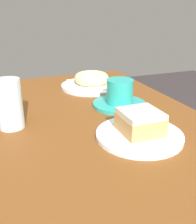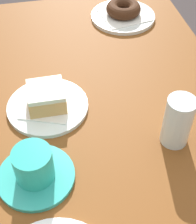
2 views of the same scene
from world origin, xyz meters
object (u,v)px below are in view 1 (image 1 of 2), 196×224
plate_glazed_square (139,135)px  donut_glazed_square (140,122)px  coffee_cup (120,96)px  donut_sugar_ring (92,78)px  plate_sugar_ring (92,86)px  water_glass (9,104)px

plate_glazed_square → donut_glazed_square: donut_glazed_square is taller
coffee_cup → donut_sugar_ring: bearing=3.3°
plate_sugar_ring → plate_glazed_square: bearing=175.6°
plate_glazed_square → donut_glazed_square: (0.00, -0.00, 0.03)m
coffee_cup → donut_glazed_square: bearing=167.4°
plate_sugar_ring → donut_glazed_square: bearing=175.6°
donut_sugar_ring → coffee_cup: coffee_cup is taller
donut_glazed_square → donut_sugar_ring: 0.40m
plate_sugar_ring → donut_sugar_ring: 0.03m
plate_sugar_ring → water_glass: (-0.25, 0.29, 0.05)m
donut_sugar_ring → water_glass: water_glass is taller
plate_glazed_square → coffee_cup: coffee_cup is taller
coffee_cup → plate_sugar_ring: bearing=3.3°
plate_glazed_square → donut_sugar_ring: donut_sugar_ring is taller
plate_glazed_square → plate_sugar_ring: size_ratio=0.88×
plate_sugar_ring → water_glass: water_glass is taller
plate_sugar_ring → coffee_cup: coffee_cup is taller
donut_sugar_ring → donut_glazed_square: bearing=175.6°
donut_sugar_ring → coffee_cup: bearing=-176.7°
plate_sugar_ring → donut_sugar_ring: donut_sugar_ring is taller
plate_glazed_square → water_glass: size_ratio=1.63×
plate_glazed_square → coffee_cup: (0.19, -0.04, 0.03)m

